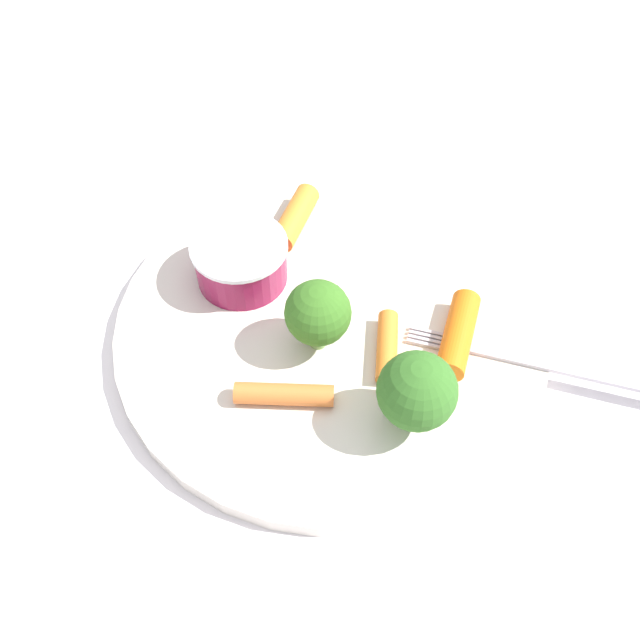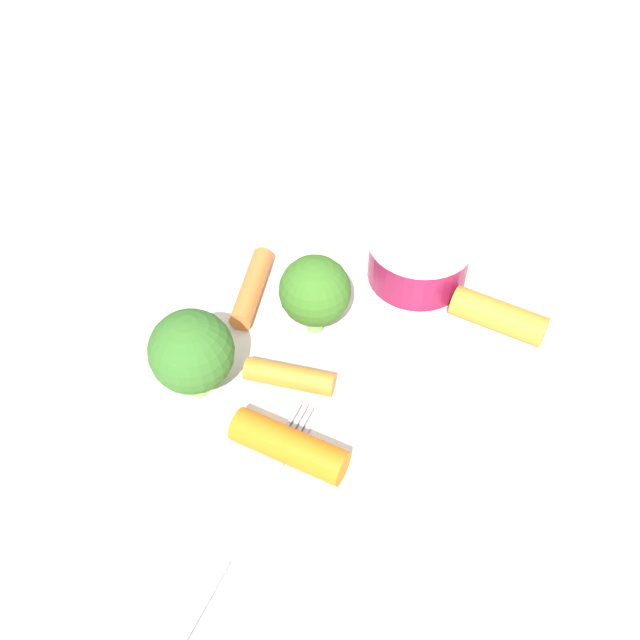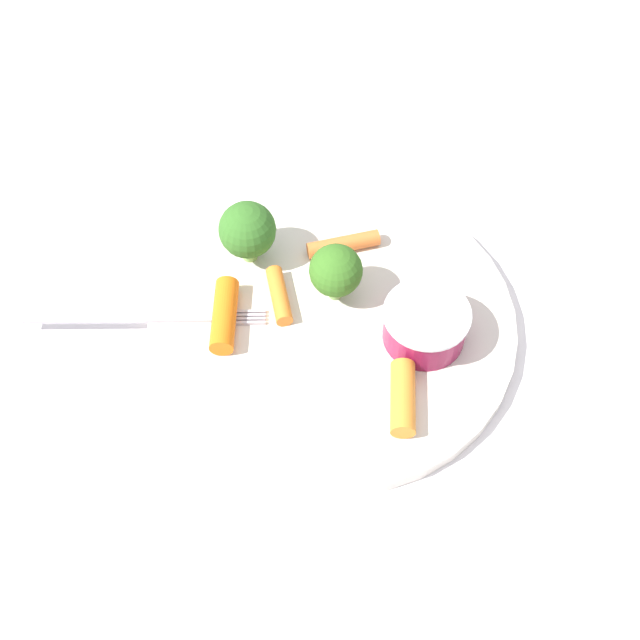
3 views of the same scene
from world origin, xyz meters
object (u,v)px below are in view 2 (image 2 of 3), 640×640
Objects in this scene: broccoli_floret_1 at (190,348)px; carrot_stick_0 at (289,446)px; broccoli_floret_0 at (315,291)px; carrot_stick_1 at (252,288)px; carrot_stick_2 at (499,316)px; carrot_stick_3 at (289,376)px; fork at (228,551)px; plate at (347,348)px; sauce_cup at (419,257)px.

broccoli_floret_1 is 0.91× the size of carrot_stick_0.
broccoli_floret_0 reaches higher than carrot_stick_1.
carrot_stick_1 is 1.06× the size of carrot_stick_2.
carrot_stick_2 is 1.11× the size of carrot_stick_3.
fork is at bearing 142.67° from carrot_stick_3.
fork is (-0.10, 0.01, -0.03)m from broccoli_floret_1.
broccoli_floret_1 reaches higher than plate.
carrot_stick_2 reaches higher than plate.
broccoli_floret_0 reaches higher than carrot_stick_2.
carrot_stick_2 is at bearing -122.01° from carrot_stick_1.
sauce_cup is 0.06m from carrot_stick_2.
carrot_stick_3 is at bearing -37.33° from fork.
broccoli_floret_1 reaches higher than sauce_cup.
carrot_stick_1 is at bearing 77.08° from sauce_cup.
carrot_stick_2 reaches higher than carrot_stick_1.
carrot_stick_2 is (-0.02, -0.17, -0.02)m from broccoli_floret_1.
broccoli_floret_0 is at bearing 68.21° from carrot_stick_2.
plate is at bearing -69.63° from carrot_stick_3.
sauce_cup reaches higher than carrot_stick_2.
plate is 0.14m from fork.
plate is 0.09m from carrot_stick_2.
carrot_stick_2 is at bearing -92.99° from carrot_stick_3.
plate is 0.05m from carrot_stick_3.
fork is (-0.11, 0.09, -0.03)m from broccoli_floret_0.
carrot_stick_0 is at bearing 127.25° from sauce_cup.
fork is at bearing 111.23° from carrot_stick_2.
broccoli_floret_0 is 0.05m from carrot_stick_1.
carrot_stick_2 is (-0.02, -0.09, 0.01)m from plate.
broccoli_floret_1 reaches higher than carrot_stick_3.
carrot_stick_3 is (-0.03, 0.03, -0.02)m from broccoli_floret_0.
carrot_stick_3 is at bearing -20.94° from carrot_stick_0.
carrot_stick_0 is at bearing 149.38° from broccoli_floret_0.
broccoli_floret_1 reaches higher than broccoli_floret_0.
carrot_stick_2 is at bearing -68.77° from fork.
carrot_stick_3 is at bearing 177.84° from carrot_stick_1.
carrot_stick_0 is at bearing -152.68° from broccoli_floret_1.
carrot_stick_1 reaches higher than fork.
sauce_cup is 1.25× the size of broccoli_floret_0.
fork is at bearing 132.98° from plate.
plate is 0.10m from broccoli_floret_1.
broccoli_floret_1 is (-0.03, 0.15, 0.02)m from sauce_cup.
carrot_stick_3 is (-0.05, 0.10, -0.01)m from sauce_cup.
fork is (-0.15, 0.06, -0.00)m from carrot_stick_1.
sauce_cup is at bearing -78.36° from broccoli_floret_0.
broccoli_floret_0 is at bearing -40.71° from carrot_stick_3.
carrot_stick_1 is at bearing -22.81° from fork.
carrot_stick_0 is 0.43× the size of fork.
sauce_cup is 0.21m from fork.
carrot_stick_0 is 0.04m from carrot_stick_3.
plate is 0.04m from broccoli_floret_0.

